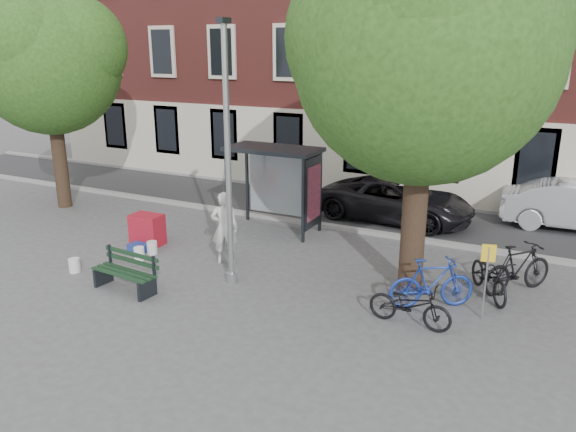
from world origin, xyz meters
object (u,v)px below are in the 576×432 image
(bike_c, at_px, (490,276))
(car_dark, at_px, (396,200))
(bus_shelter, at_px, (286,171))
(bike_d, at_px, (518,268))
(painter, at_px, (225,228))
(notice_sign, at_px, (487,267))
(lamppost, at_px, (228,170))
(red_stand, at_px, (147,230))
(bench, at_px, (126,274))
(bike_a, at_px, (410,305))
(bike_b, at_px, (432,283))

(bike_c, distance_m, car_dark, 5.99)
(bus_shelter, relative_size, bike_d, 1.43)
(painter, relative_size, notice_sign, 1.18)
(lamppost, distance_m, car_dark, 7.39)
(lamppost, bearing_deg, red_stand, 161.95)
(bench, relative_size, notice_sign, 1.06)
(painter, bearing_deg, notice_sign, 151.43)
(bike_a, bearing_deg, red_stand, 83.09)
(painter, bearing_deg, bike_a, 140.20)
(bike_c, bearing_deg, lamppost, 168.47)
(bench, height_order, bike_b, bike_b)
(bike_a, xyz_separation_m, car_dark, (-2.38, 7.01, 0.23))
(red_stand, bearing_deg, painter, -3.81)
(car_dark, bearing_deg, bike_d, -132.16)
(bus_shelter, xyz_separation_m, bike_b, (5.26, -3.31, -1.34))
(car_dark, bearing_deg, bike_c, -139.35)
(bike_c, bearing_deg, bike_a, -149.82)
(painter, bearing_deg, red_stand, -30.53)
(bike_b, bearing_deg, painter, 54.39)
(lamppost, bearing_deg, bike_d, 21.92)
(painter, bearing_deg, bus_shelter, -120.68)
(bus_shelter, relative_size, bike_c, 1.52)
(bus_shelter, height_order, bike_c, bus_shelter)
(car_dark, xyz_separation_m, red_stand, (-5.70, -5.59, -0.24))
(bike_a, distance_m, notice_sign, 1.79)
(bus_shelter, height_order, car_dark, bus_shelter)
(bike_d, bearing_deg, bike_c, 82.46)
(bus_shelter, height_order, red_stand, bus_shelter)
(lamppost, relative_size, bus_shelter, 2.14)
(painter, xyz_separation_m, bike_b, (5.48, -0.20, -0.40))
(bus_shelter, height_order, painter, bus_shelter)
(bike_b, bearing_deg, lamppost, 66.16)
(bike_c, height_order, notice_sign, notice_sign)
(bike_c, relative_size, red_stand, 2.09)
(red_stand, bearing_deg, bench, -58.31)
(bike_b, height_order, notice_sign, notice_sign)
(bike_a, distance_m, car_dark, 7.40)
(bike_a, height_order, bike_c, bike_c)
(bench, bearing_deg, bus_shelter, 81.68)
(bike_a, bearing_deg, bike_b, -7.49)
(lamppost, distance_m, bike_b, 5.21)
(bike_d, distance_m, notice_sign, 1.88)
(bike_b, xyz_separation_m, red_stand, (-8.27, 0.38, -0.13))
(painter, relative_size, red_stand, 2.16)
(painter, xyz_separation_m, bike_a, (5.29, -1.23, -0.52))
(red_stand, bearing_deg, bike_c, 5.04)
(bench, height_order, bike_a, bike_a)
(lamppost, height_order, bike_c, lamppost)
(bench, relative_size, bike_a, 1.01)
(red_stand, height_order, notice_sign, notice_sign)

